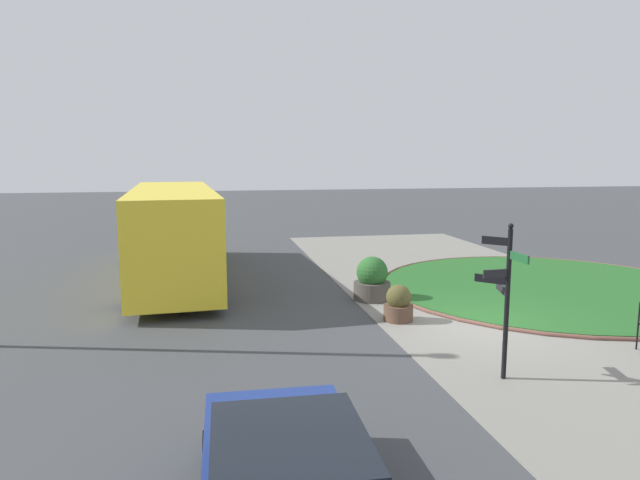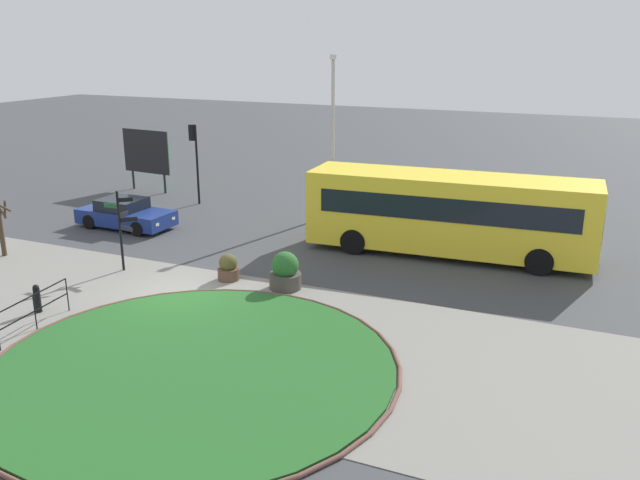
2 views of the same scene
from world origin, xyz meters
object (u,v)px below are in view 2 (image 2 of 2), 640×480
(planter_kerbside, at_px, (285,272))
(bollard_foreground, at_px, (37,298))
(car_near_lane, at_px, (125,214))
(signpost_directional, at_px, (121,225))
(lamppost_tall, at_px, (333,131))
(planter_near_signpost, at_px, (228,268))
(billboard_left, at_px, (147,153))
(traffic_light_near, at_px, (194,146))
(bus_yellow, at_px, (449,213))

(planter_kerbside, bearing_deg, bollard_foreground, -141.13)
(bollard_foreground, bearing_deg, car_near_lane, 113.56)
(signpost_directional, distance_m, planter_kerbside, 6.29)
(signpost_directional, bearing_deg, lamppost_tall, 69.11)
(signpost_directional, bearing_deg, planter_near_signpost, 9.34)
(bollard_foreground, bearing_deg, lamppost_tall, 75.23)
(billboard_left, xyz_separation_m, planter_near_signpost, (11.32, -10.29, -1.69))
(car_near_lane, xyz_separation_m, traffic_light_near, (0.37, 5.02, 2.30))
(car_near_lane, relative_size, traffic_light_near, 1.09)
(lamppost_tall, height_order, billboard_left, lamppost_tall)
(bus_yellow, relative_size, billboard_left, 3.27)
(bus_yellow, distance_m, car_near_lane, 14.15)
(traffic_light_near, xyz_separation_m, billboard_left, (-4.03, 1.36, -0.79))
(bollard_foreground, distance_m, billboard_left, 16.93)
(bus_yellow, height_order, planter_kerbside, bus_yellow)
(car_near_lane, xyz_separation_m, billboard_left, (-3.66, 6.38, 1.51))
(lamppost_tall, bearing_deg, planter_kerbside, -76.60)
(planter_kerbside, bearing_deg, signpost_directional, -173.45)
(bus_yellow, height_order, traffic_light_near, traffic_light_near)
(bollard_foreground, relative_size, car_near_lane, 0.21)
(bollard_foreground, distance_m, planter_kerbside, 7.76)
(lamppost_tall, height_order, planter_kerbside, lamppost_tall)
(lamppost_tall, distance_m, planter_near_signpost, 10.17)
(signpost_directional, relative_size, traffic_light_near, 0.75)
(bollard_foreground, height_order, planter_kerbside, planter_kerbside)
(bollard_foreground, bearing_deg, bus_yellow, 46.48)
(signpost_directional, distance_m, car_near_lane, 5.98)
(traffic_light_near, bearing_deg, bus_yellow, 173.14)
(signpost_directional, xyz_separation_m, planter_near_signpost, (3.96, 0.65, -1.29))
(bollard_foreground, height_order, planter_near_signpost, planter_near_signpost)
(car_near_lane, height_order, traffic_light_near, traffic_light_near)
(bollard_foreground, xyz_separation_m, traffic_light_near, (-3.43, 13.75, 2.44))
(bus_yellow, xyz_separation_m, planter_kerbside, (-4.12, -5.83, -1.10))
(car_near_lane, xyz_separation_m, planter_near_signpost, (7.66, -3.91, -0.17))
(bus_yellow, distance_m, planter_near_signpost, 8.71)
(signpost_directional, bearing_deg, bollard_foreground, -88.57)
(billboard_left, bearing_deg, signpost_directional, -51.22)
(bus_yellow, relative_size, planter_near_signpost, 11.48)
(signpost_directional, distance_m, bollard_foreground, 4.35)
(car_near_lane, bearing_deg, bollard_foreground, -65.11)
(car_near_lane, bearing_deg, planter_near_signpost, -25.68)
(lamppost_tall, bearing_deg, planter_near_signpost, -89.56)
(bus_yellow, relative_size, traffic_light_near, 2.75)
(traffic_light_near, bearing_deg, bollard_foreground, 109.79)
(bollard_foreground, height_order, billboard_left, billboard_left)
(bollard_foreground, bearing_deg, billboard_left, 116.29)
(planter_near_signpost, bearing_deg, bus_yellow, 43.02)
(lamppost_tall, bearing_deg, bus_yellow, -29.78)
(bollard_foreground, bearing_deg, planter_near_signpost, 51.30)
(traffic_light_near, height_order, lamppost_tall, lamppost_tall)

